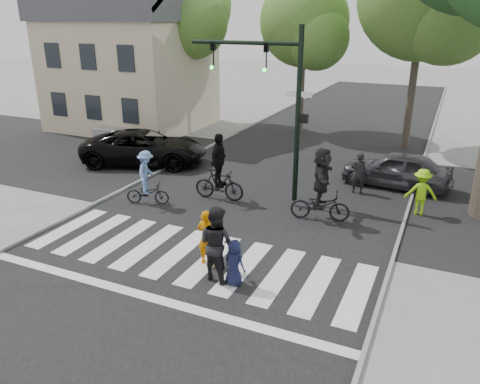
% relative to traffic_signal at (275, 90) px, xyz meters
% --- Properties ---
extents(ground, '(120.00, 120.00, 0.00)m').
position_rel_traffic_signal_xyz_m(ground, '(-0.35, -6.20, -3.90)').
color(ground, gray).
rests_on(ground, ground).
extents(road_stem, '(10.00, 70.00, 0.01)m').
position_rel_traffic_signal_xyz_m(road_stem, '(-0.35, -1.20, -3.90)').
color(road_stem, black).
rests_on(road_stem, ground).
extents(road_cross, '(70.00, 10.00, 0.01)m').
position_rel_traffic_signal_xyz_m(road_cross, '(-0.35, 1.80, -3.89)').
color(road_cross, black).
rests_on(road_cross, ground).
extents(curb_left, '(0.10, 70.00, 0.10)m').
position_rel_traffic_signal_xyz_m(curb_left, '(-5.40, -1.20, -3.85)').
color(curb_left, gray).
rests_on(curb_left, ground).
extents(curb_right, '(0.10, 70.00, 0.10)m').
position_rel_traffic_signal_xyz_m(curb_right, '(4.70, -1.20, -3.85)').
color(curb_right, gray).
rests_on(curb_right, ground).
extents(crosswalk, '(10.00, 3.85, 0.01)m').
position_rel_traffic_signal_xyz_m(crosswalk, '(-0.35, -5.54, -3.89)').
color(crosswalk, silver).
rests_on(crosswalk, ground).
extents(traffic_signal, '(4.45, 0.29, 6.00)m').
position_rel_traffic_signal_xyz_m(traffic_signal, '(0.00, 0.00, 0.00)').
color(traffic_signal, black).
rests_on(traffic_signal, ground).
extents(bg_tree_0, '(5.46, 5.20, 8.97)m').
position_rel_traffic_signal_xyz_m(bg_tree_0, '(-14.09, 9.80, 2.24)').
color(bg_tree_0, brown).
rests_on(bg_tree_0, ground).
extents(bg_tree_1, '(6.09, 5.80, 9.80)m').
position_rel_traffic_signal_xyz_m(bg_tree_1, '(-9.06, 9.28, 2.75)').
color(bg_tree_1, brown).
rests_on(bg_tree_1, ground).
extents(bg_tree_2, '(5.04, 4.80, 8.40)m').
position_rel_traffic_signal_xyz_m(bg_tree_2, '(-2.11, 10.42, 1.88)').
color(bg_tree_2, brown).
rests_on(bg_tree_2, ground).
extents(bg_tree_3, '(6.30, 6.00, 10.20)m').
position_rel_traffic_signal_xyz_m(bg_tree_3, '(3.95, 9.07, 3.04)').
color(bg_tree_3, brown).
rests_on(bg_tree_3, ground).
extents(house, '(8.40, 8.10, 8.82)m').
position_rel_traffic_signal_xyz_m(house, '(-11.85, 7.78, -0.10)').
color(house, beige).
rests_on(house, ground).
extents(pedestrian_woman, '(0.60, 0.42, 1.56)m').
position_rel_traffic_signal_xyz_m(pedestrian_woman, '(0.20, -5.42, -3.12)').
color(pedestrian_woman, '#C36D02').
rests_on(pedestrian_woman, ground).
extents(pedestrian_child, '(0.66, 0.51, 1.20)m').
position_rel_traffic_signal_xyz_m(pedestrian_child, '(1.28, -6.03, -3.30)').
color(pedestrian_child, '#141837').
rests_on(pedestrian_child, ground).
extents(pedestrian_adult, '(1.09, 0.93, 1.95)m').
position_rel_traffic_signal_xyz_m(pedestrian_adult, '(0.75, -5.95, -2.92)').
color(pedestrian_adult, black).
rests_on(pedestrian_adult, ground).
extents(cyclist_left, '(1.62, 1.12, 1.94)m').
position_rel_traffic_signal_xyz_m(cyclist_left, '(-3.76, -2.46, -3.06)').
color(cyclist_left, black).
rests_on(cyclist_left, ground).
extents(cyclist_mid, '(1.90, 1.16, 2.43)m').
position_rel_traffic_signal_xyz_m(cyclist_mid, '(-1.68, -1.02, -2.90)').
color(cyclist_mid, black).
rests_on(cyclist_mid, ground).
extents(cyclist_right, '(2.00, 1.85, 2.42)m').
position_rel_traffic_signal_xyz_m(cyclist_right, '(2.13, -1.30, -2.82)').
color(cyclist_right, black).
rests_on(cyclist_right, ground).
extents(car_suv, '(5.98, 4.17, 1.52)m').
position_rel_traffic_signal_xyz_m(car_suv, '(-6.67, 1.50, -3.14)').
color(car_suv, black).
rests_on(car_suv, ground).
extents(car_grey, '(4.25, 2.06, 1.40)m').
position_rel_traffic_signal_xyz_m(car_grey, '(3.95, 3.04, -3.20)').
color(car_grey, '#343439').
rests_on(car_grey, ground).
extents(bystander_hivis, '(1.10, 0.74, 1.58)m').
position_rel_traffic_signal_xyz_m(bystander_hivis, '(5.04, 0.54, -3.11)').
color(bystander_hivis, '#91DC11').
rests_on(bystander_hivis, ground).
extents(bystander_dark, '(0.65, 0.51, 1.57)m').
position_rel_traffic_signal_xyz_m(bystander_dark, '(2.74, 1.73, -3.11)').
color(bystander_dark, black).
rests_on(bystander_dark, ground).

